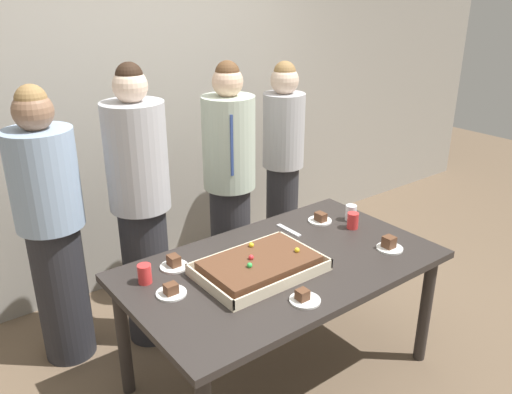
{
  "coord_description": "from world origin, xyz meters",
  "views": [
    {
      "loc": [
        -1.62,
        -1.87,
        2.14
      ],
      "look_at": [
        -0.06,
        0.15,
        1.1
      ],
      "focal_mm": 36.46,
      "sensor_mm": 36.0,
      "label": 1
    }
  ],
  "objects": [
    {
      "name": "ground_plane",
      "position": [
        0.0,
        0.0,
        0.0
      ],
      "size": [
        12.0,
        12.0,
        0.0
      ],
      "primitive_type": "plane",
      "color": "brown"
    },
    {
      "name": "interior_back_panel",
      "position": [
        0.0,
        1.6,
        1.5
      ],
      "size": [
        8.0,
        0.12,
        3.0
      ],
      "primitive_type": "cube",
      "color": "#9E998E",
      "rests_on": "ground_plane"
    },
    {
      "name": "party_table",
      "position": [
        0.0,
        0.0,
        0.67
      ],
      "size": [
        1.71,
        0.99,
        0.75
      ],
      "color": "#2D2826",
      "rests_on": "ground_plane"
    },
    {
      "name": "sheet_cake",
      "position": [
        -0.16,
        -0.01,
        0.79
      ],
      "size": [
        0.64,
        0.43,
        0.1
      ],
      "color": "beige",
      "rests_on": "party_table"
    },
    {
      "name": "plated_slice_near_left",
      "position": [
        -0.16,
        -0.35,
        0.77
      ],
      "size": [
        0.15,
        0.15,
        0.06
      ],
      "color": "white",
      "rests_on": "party_table"
    },
    {
      "name": "plated_slice_near_right",
      "position": [
        0.53,
        0.25,
        0.77
      ],
      "size": [
        0.15,
        0.15,
        0.06
      ],
      "color": "white",
      "rests_on": "party_table"
    },
    {
      "name": "plated_slice_far_left",
      "position": [
        0.58,
        -0.25,
        0.78
      ],
      "size": [
        0.15,
        0.15,
        0.08
      ],
      "color": "white",
      "rests_on": "party_table"
    },
    {
      "name": "plated_slice_far_right",
      "position": [
        -0.63,
        0.09,
        0.77
      ],
      "size": [
        0.15,
        0.15,
        0.06
      ],
      "color": "white",
      "rests_on": "party_table"
    },
    {
      "name": "plated_slice_center_front",
      "position": [
        -0.49,
        0.31,
        0.77
      ],
      "size": [
        0.15,
        0.15,
        0.07
      ],
      "color": "white",
      "rests_on": "party_table"
    },
    {
      "name": "drink_cup_nearest",
      "position": [
        -0.68,
        0.26,
        0.8
      ],
      "size": [
        0.07,
        0.07,
        0.1
      ],
      "primitive_type": "cylinder",
      "color": "red",
      "rests_on": "party_table"
    },
    {
      "name": "drink_cup_middle",
      "position": [
        0.62,
        0.07,
        0.8
      ],
      "size": [
        0.07,
        0.07,
        0.1
      ],
      "primitive_type": "cylinder",
      "color": "red",
      "rests_on": "party_table"
    },
    {
      "name": "drink_cup_far_end",
      "position": [
        0.7,
        0.16,
        0.8
      ],
      "size": [
        0.07,
        0.07,
        0.1
      ],
      "primitive_type": "cylinder",
      "color": "white",
      "rests_on": "party_table"
    },
    {
      "name": "cake_server_utensil",
      "position": [
        0.28,
        0.28,
        0.76
      ],
      "size": [
        0.03,
        0.2,
        0.01
      ],
      "primitive_type": "cube",
      "color": "silver",
      "rests_on": "party_table"
    },
    {
      "name": "person_serving_front",
      "position": [
        0.25,
        0.85,
        0.89
      ],
      "size": [
        0.35,
        0.35,
        1.71
      ],
      "rotation": [
        0.0,
        0.0,
        -2.02
      ],
      "color": "#28282D",
      "rests_on": "ground_plane"
    },
    {
      "name": "person_green_shirt_behind",
      "position": [
        -0.91,
        0.95,
        0.86
      ],
      "size": [
        0.38,
        0.38,
        1.68
      ],
      "rotation": [
        0.0,
        0.0,
        -0.91
      ],
      "color": "#28282D",
      "rests_on": "ground_plane"
    },
    {
      "name": "person_striped_tie_right",
      "position": [
        0.9,
        1.06,
        0.86
      ],
      "size": [
        0.32,
        0.32,
        1.64
      ],
      "rotation": [
        0.0,
        0.0,
        -2.35
      ],
      "color": "#28282D",
      "rests_on": "ground_plane"
    },
    {
      "name": "person_far_right_suit",
      "position": [
        -0.43,
        0.81,
        0.91
      ],
      "size": [
        0.36,
        0.36,
        1.76
      ],
      "rotation": [
        0.0,
        0.0,
        -1.26
      ],
      "color": "#28282D",
      "rests_on": "ground_plane"
    }
  ]
}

